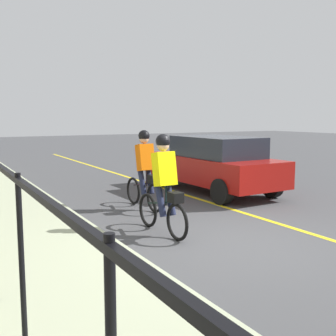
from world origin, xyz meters
TOP-DOWN VIEW (x-y plane):
  - ground_plane at (0.00, 0.00)m, footprint 80.00×80.00m
  - lane_line_centre at (0.00, -1.60)m, footprint 36.00×0.12m
  - sidewalk at (0.00, 3.40)m, footprint 40.00×3.20m
  - cyclist_lead at (3.06, 0.11)m, footprint 1.71×0.37m
  - cyclist_follow at (1.04, 0.75)m, footprint 1.71×0.37m
  - patrol_sedan at (4.00, -2.52)m, footprint 4.44×1.99m

SIDE VIEW (x-z plane):
  - ground_plane at x=0.00m, z-range 0.00..0.00m
  - lane_line_centre at x=0.00m, z-range 0.00..0.01m
  - sidewalk at x=0.00m, z-range 0.00..0.15m
  - patrol_sedan at x=4.00m, z-range 0.03..1.61m
  - cyclist_lead at x=3.06m, z-range 0.00..1.82m
  - cyclist_follow at x=1.04m, z-range 0.00..1.82m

